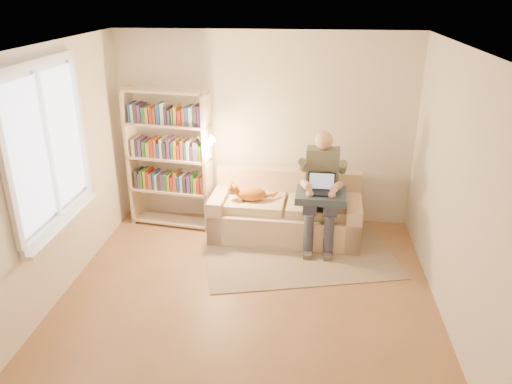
# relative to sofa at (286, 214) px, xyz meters

# --- Properties ---
(floor) EXTENTS (4.50, 4.50, 0.00)m
(floor) POSITION_rel_sofa_xyz_m (-0.33, -1.74, -0.30)
(floor) COLOR #885F3D
(floor) RESTS_ON ground
(ceiling) EXTENTS (4.00, 4.50, 0.02)m
(ceiling) POSITION_rel_sofa_xyz_m (-0.33, -1.74, 2.30)
(ceiling) COLOR white
(ceiling) RESTS_ON wall_back
(wall_left) EXTENTS (0.02, 4.50, 2.60)m
(wall_left) POSITION_rel_sofa_xyz_m (-2.33, -1.74, 1.00)
(wall_left) COLOR silver
(wall_left) RESTS_ON floor
(wall_right) EXTENTS (0.02, 4.50, 2.60)m
(wall_right) POSITION_rel_sofa_xyz_m (1.67, -1.74, 1.00)
(wall_right) COLOR silver
(wall_right) RESTS_ON floor
(wall_back) EXTENTS (4.00, 0.02, 2.60)m
(wall_back) POSITION_rel_sofa_xyz_m (-0.33, 0.51, 1.00)
(wall_back) COLOR silver
(wall_back) RESTS_ON floor
(wall_front) EXTENTS (4.00, 0.02, 2.60)m
(wall_front) POSITION_rel_sofa_xyz_m (-0.33, -3.99, 1.00)
(wall_front) COLOR silver
(wall_front) RESTS_ON floor
(window) EXTENTS (0.12, 1.52, 1.69)m
(window) POSITION_rel_sofa_xyz_m (-2.28, -1.54, 1.08)
(window) COLOR white
(window) RESTS_ON wall_left
(sofa) EXTENTS (1.97, 0.96, 0.82)m
(sofa) POSITION_rel_sofa_xyz_m (0.00, 0.00, 0.00)
(sofa) COLOR beige
(sofa) RESTS_ON floor
(person) EXTENTS (0.44, 0.68, 1.46)m
(person) POSITION_rel_sofa_xyz_m (0.44, -0.17, 0.51)
(person) COLOR #6B6E59
(person) RESTS_ON sofa
(cat) EXTENTS (0.61, 0.23, 0.22)m
(cat) POSITION_rel_sofa_xyz_m (-0.47, -0.10, 0.32)
(cat) COLOR orange
(cat) RESTS_ON sofa
(blanket) EXTENTS (0.63, 0.53, 0.09)m
(blanket) POSITION_rel_sofa_xyz_m (0.45, -0.32, 0.42)
(blanket) COLOR #2A394A
(blanket) RESTS_ON person
(laptop) EXTENTS (0.34, 0.30, 0.28)m
(laptop) POSITION_rel_sofa_xyz_m (0.45, -0.31, 0.52)
(laptop) COLOR black
(laptop) RESTS_ON blanket
(bookshelf) EXTENTS (1.26, 0.52, 1.90)m
(bookshelf) POSITION_rel_sofa_xyz_m (-1.58, 0.16, 0.75)
(bookshelf) COLOR beige
(bookshelf) RESTS_ON floor
(rug) EXTENTS (2.56, 1.87, 0.01)m
(rug) POSITION_rel_sofa_xyz_m (0.21, -0.60, -0.29)
(rug) COLOR gray
(rug) RESTS_ON floor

